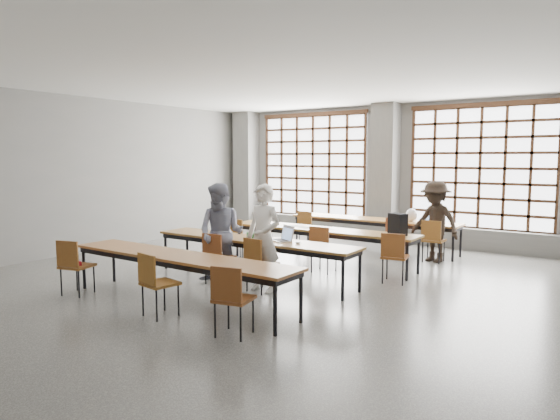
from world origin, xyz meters
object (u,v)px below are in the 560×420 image
at_px(laptop_front, 284,237).
at_px(backpack, 398,224).
at_px(chair_near_right, 231,294).
at_px(red_pouch, 77,263).
at_px(desk_row_c, 253,242).
at_px(chair_back_right, 433,237).
at_px(chair_mid_centre, 322,244).
at_px(chair_mid_right, 394,253).
at_px(phone, 258,240).
at_px(student_male, 264,238).
at_px(green_box, 254,235).
at_px(chair_mid_left, 239,235).
at_px(mouse, 298,243).
at_px(desk_row_d, 179,259).
at_px(chair_front_right, 258,259).
at_px(desk_row_b, 320,232).
at_px(desk_row_a, 373,222).
at_px(chair_back_mid, 396,233).
at_px(chair_front_left, 217,253).
at_px(student_female, 221,233).
at_px(chair_near_left, 73,262).
at_px(chair_near_mid, 155,278).
at_px(plastic_bag, 412,215).
at_px(chair_back_left, 307,225).
at_px(student_back, 435,222).
at_px(laptop_back, 432,220).

height_order(laptop_front, backpack, backpack).
height_order(chair_near_right, red_pouch, chair_near_right).
bearing_deg(desk_row_c, chair_near_right, -57.47).
relative_size(chair_back_right, chair_mid_centre, 1.00).
distance_m(chair_mid_right, backpack, 0.81).
distance_m(chair_back_right, phone, 3.86).
height_order(student_male, green_box, student_male).
relative_size(chair_mid_left, chair_mid_centre, 1.00).
height_order(laptop_front, mouse, laptop_front).
height_order(desk_row_c, desk_row_d, same).
height_order(chair_mid_left, green_box, chair_mid_left).
bearing_deg(chair_front_right, desk_row_b, 95.92).
bearing_deg(desk_row_a, chair_mid_right, -59.31).
relative_size(chair_back_mid, chair_front_left, 1.00).
bearing_deg(desk_row_c, desk_row_a, 81.98).
relative_size(chair_mid_right, backpack, 2.20).
relative_size(desk_row_a, red_pouch, 20.00).
bearing_deg(green_box, student_female, -113.32).
distance_m(chair_back_right, chair_front_left, 4.55).
height_order(chair_near_left, mouse, chair_near_left).
distance_m(chair_near_right, red_pouch, 3.22).
distance_m(chair_front_right, chair_near_mid, 1.83).
height_order(chair_back_mid, green_box, chair_back_mid).
xyz_separation_m(green_box, phone, (0.23, -0.18, -0.04)).
bearing_deg(mouse, chair_back_mid, 82.85).
bearing_deg(plastic_bag, chair_near_left, -116.13).
height_order(chair_near_left, student_male, student_male).
bearing_deg(chair_back_right, chair_back_mid, 179.90).
bearing_deg(mouse, red_pouch, -138.53).
relative_size(chair_back_left, chair_front_left, 1.00).
bearing_deg(chair_back_left, student_back, 2.46).
bearing_deg(student_female, desk_row_d, -91.61).
distance_m(chair_near_right, student_back, 5.80).
bearing_deg(red_pouch, green_box, 56.12).
bearing_deg(laptop_back, chair_mid_left, -138.11).
bearing_deg(plastic_bag, desk_row_c, -110.31).
bearing_deg(chair_back_mid, chair_front_right, -101.31).
xyz_separation_m(green_box, backpack, (1.99, 1.73, 0.15)).
height_order(desk_row_b, chair_back_left, chair_back_left).
distance_m(desk_row_c, student_female, 0.61).
distance_m(chair_mid_centre, chair_front_left, 2.04).
relative_size(desk_row_b, chair_back_mid, 4.55).
bearing_deg(laptop_front, desk_row_a, 90.54).
bearing_deg(chair_back_right, chair_front_left, -122.38).
relative_size(chair_front_right, green_box, 3.52).
height_order(student_male, backpack, student_male).
xyz_separation_m(chair_front_right, mouse, (0.36, 0.61, 0.21)).
bearing_deg(desk_row_d, desk_row_a, 84.76).
height_order(desk_row_d, chair_near_mid, chair_near_mid).
bearing_deg(red_pouch, desk_row_a, 70.28).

